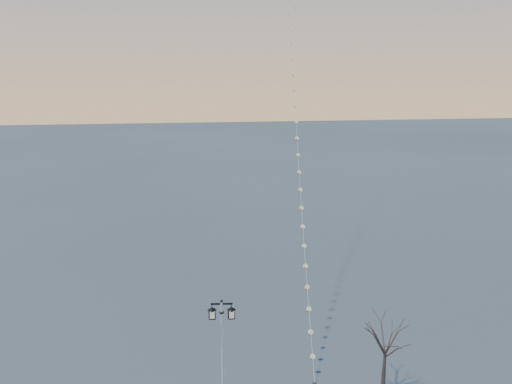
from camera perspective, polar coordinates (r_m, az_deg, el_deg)
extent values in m
cylinder|color=beige|center=(26.10, -3.82, -17.36)|extent=(0.15, 0.15, 5.24)
cylinder|color=black|center=(25.14, -3.90, -13.42)|extent=(0.22, 0.22, 0.07)
cube|color=black|center=(24.94, -3.91, -12.51)|extent=(1.06, 0.19, 0.07)
sphere|color=black|center=(24.88, -3.92, -12.23)|extent=(0.16, 0.16, 0.16)
pyramid|color=black|center=(25.03, -5.01, -12.85)|extent=(0.49, 0.49, 0.16)
cube|color=beige|center=(25.19, -4.99, -13.55)|extent=(0.29, 0.29, 0.38)
cube|color=black|center=(25.29, -4.98, -13.98)|extent=(0.33, 0.33, 0.04)
pyramid|color=black|center=(25.00, -2.81, -12.85)|extent=(0.49, 0.49, 0.16)
cube|color=beige|center=(25.16, -2.80, -13.56)|extent=(0.29, 0.29, 0.38)
cube|color=black|center=(25.25, -2.79, -13.98)|extent=(0.33, 0.33, 0.04)
cone|color=#3E2E28|center=(28.83, 14.26, -18.91)|extent=(0.26, 0.26, 2.16)
cylinder|color=black|center=(28.92, 6.64, -20.77)|extent=(0.20, 0.20, 0.20)
cylinder|color=black|center=(28.91, 6.64, -20.73)|extent=(0.03, 0.03, 0.24)
cone|color=orange|center=(43.15, 4.34, 17.15)|extent=(0.08, 0.08, 0.27)
cylinder|color=white|center=(28.65, 6.67, -19.96)|extent=(0.02, 0.02, 0.78)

